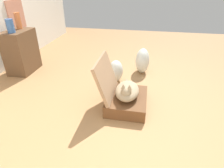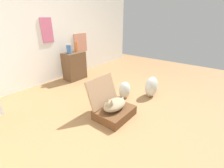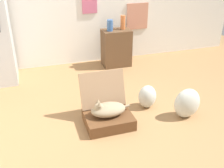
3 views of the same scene
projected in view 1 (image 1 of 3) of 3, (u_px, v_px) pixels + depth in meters
ground_plane at (128, 99)px, 2.52m from camera, size 7.68×7.68×0.00m
suitcase_base at (127, 101)px, 2.35m from camera, size 0.59×0.48×0.15m
suitcase_lid at (106, 77)px, 2.24m from camera, size 0.59×0.19×0.46m
cat at (127, 91)px, 2.26m from camera, size 0.52×0.28×0.23m
plastic_bag_white at (116, 71)px, 2.89m from camera, size 0.25×0.22×0.33m
plastic_bag_clear at (142, 61)px, 3.15m from camera, size 0.36×0.22×0.41m
side_table at (21, 52)px, 3.13m from camera, size 0.52×0.35×0.69m
vase_tall at (10, 26)px, 2.80m from camera, size 0.11×0.11×0.20m
vase_short at (18, 21)px, 3.01m from camera, size 0.09×0.09×0.25m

